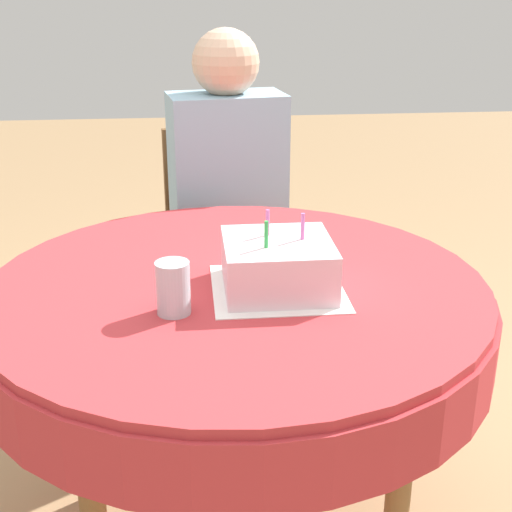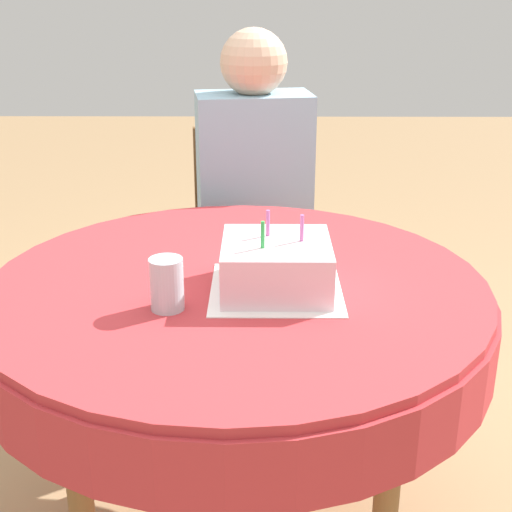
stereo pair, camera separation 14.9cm
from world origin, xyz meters
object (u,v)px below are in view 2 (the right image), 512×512
at_px(chair, 251,254).
at_px(birthday_cake, 276,265).
at_px(person, 255,192).
at_px(drinking_glass, 167,284).

height_order(chair, birthday_cake, birthday_cake).
relative_size(chair, person, 0.74).
height_order(birthday_cake, drinking_glass, birthday_cake).
bearing_deg(drinking_glass, person, 79.42).
distance_m(chair, person, 0.25).
height_order(person, drinking_glass, person).
distance_m(chair, drinking_glass, 1.02).
distance_m(chair, birthday_cake, 0.92).
xyz_separation_m(chair, birthday_cake, (0.06, -0.86, 0.31)).
relative_size(chair, birthday_cake, 4.07).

